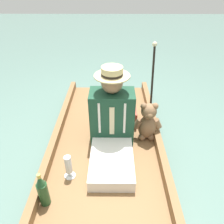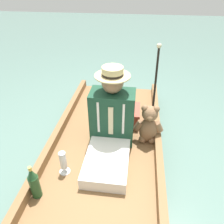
# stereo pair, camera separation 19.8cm
# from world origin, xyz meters

# --- Properties ---
(ground_plane) EXTENTS (16.00, 16.00, 0.00)m
(ground_plane) POSITION_xyz_m (0.00, 0.00, 0.00)
(ground_plane) COLOR slate
(punt_boat) EXTENTS (1.06, 2.50, 0.24)m
(punt_boat) POSITION_xyz_m (0.00, 0.00, 0.08)
(punt_boat) COLOR brown
(punt_boat) RESTS_ON ground_plane
(seat_cushion) EXTENTS (0.43, 0.30, 0.17)m
(seat_cushion) POSITION_xyz_m (-0.10, -0.45, 0.23)
(seat_cushion) COLOR #B24738
(seat_cushion) RESTS_ON punt_boat
(seated_person) EXTENTS (0.41, 0.79, 0.76)m
(seated_person) POSITION_xyz_m (-0.05, -0.05, 0.41)
(seated_person) COLOR white
(seated_person) RESTS_ON punt_boat
(teddy_bear) EXTENTS (0.28, 0.17, 0.41)m
(teddy_bear) POSITION_xyz_m (-0.40, -0.16, 0.34)
(teddy_bear) COLOR #846042
(teddy_bear) RESTS_ON punt_boat
(wine_glass) EXTENTS (0.09, 0.09, 0.22)m
(wine_glass) POSITION_xyz_m (0.29, 0.33, 0.27)
(wine_glass) COLOR silver
(wine_glass) RESTS_ON punt_boat
(walking_cane) EXTENTS (0.04, 0.24, 0.90)m
(walking_cane) POSITION_xyz_m (-0.43, -0.30, 0.67)
(walking_cane) COLOR black
(walking_cane) RESTS_ON punt_boat
(champagne_bottle) EXTENTS (0.07, 0.07, 0.30)m
(champagne_bottle) POSITION_xyz_m (0.43, 0.58, 0.29)
(champagne_bottle) COLOR #1E4723
(champagne_bottle) RESTS_ON punt_boat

